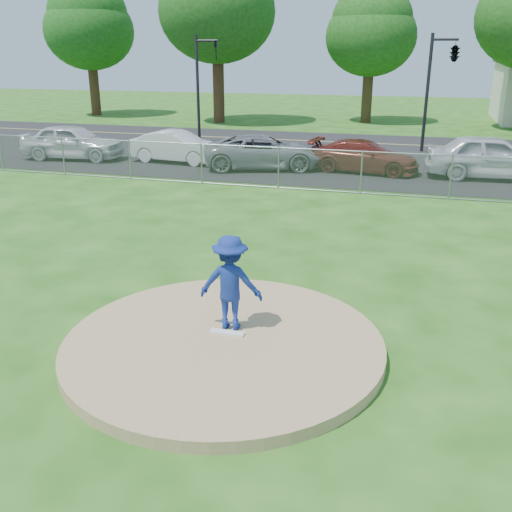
# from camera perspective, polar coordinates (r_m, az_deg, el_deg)

# --- Properties ---
(ground) EXTENTS (120.00, 120.00, 0.00)m
(ground) POSITION_cam_1_polar(r_m,az_deg,el_deg) (18.94, 6.69, 5.05)
(ground) COLOR #1D5011
(ground) RESTS_ON ground
(pitchers_mound) EXTENTS (5.40, 5.40, 0.20)m
(pitchers_mound) POSITION_cam_1_polar(r_m,az_deg,el_deg) (9.79, -3.25, -8.81)
(pitchers_mound) COLOR #A4835A
(pitchers_mound) RESTS_ON ground
(pitching_rubber) EXTENTS (0.60, 0.15, 0.04)m
(pitching_rubber) POSITION_cam_1_polar(r_m,az_deg,el_deg) (9.90, -2.89, -7.67)
(pitching_rubber) COLOR white
(pitching_rubber) RESTS_ON pitchers_mound
(chain_link_fence) EXTENTS (40.00, 0.06, 1.50)m
(chain_link_fence) POSITION_cam_1_polar(r_m,az_deg,el_deg) (20.70, 7.70, 8.40)
(chain_link_fence) COLOR gray
(chain_link_fence) RESTS_ON ground
(parking_lot) EXTENTS (50.00, 8.00, 0.01)m
(parking_lot) POSITION_cam_1_polar(r_m,az_deg,el_deg) (25.22, 9.19, 8.64)
(parking_lot) COLOR black
(parking_lot) RESTS_ON ground
(street) EXTENTS (60.00, 7.00, 0.01)m
(street) POSITION_cam_1_polar(r_m,az_deg,el_deg) (32.58, 10.89, 11.03)
(street) COLOR black
(street) RESTS_ON ground
(tree_far_left) EXTENTS (6.72, 6.72, 10.74)m
(tree_far_left) POSITION_cam_1_polar(r_m,az_deg,el_deg) (48.09, -16.45, 21.79)
(tree_far_left) COLOR #392214
(tree_far_left) RESTS_ON ground
(tree_center) EXTENTS (6.16, 6.16, 9.84)m
(tree_center) POSITION_cam_1_polar(r_m,az_deg,el_deg) (42.31, 11.48, 21.73)
(tree_center) COLOR #3A2715
(tree_center) RESTS_ON ground
(traffic_signal_left) EXTENTS (1.28, 0.20, 5.60)m
(traffic_signal_left) POSITION_cam_1_polar(r_m,az_deg,el_deg) (32.30, -5.46, 17.21)
(traffic_signal_left) COLOR black
(traffic_signal_left) RESTS_ON ground
(traffic_signal_center) EXTENTS (1.42, 2.48, 5.60)m
(traffic_signal_center) POSITION_cam_1_polar(r_m,az_deg,el_deg) (30.12, 19.02, 18.48)
(traffic_signal_center) COLOR black
(traffic_signal_center) RESTS_ON ground
(pitcher) EXTENTS (1.15, 0.74, 1.69)m
(pitcher) POSITION_cam_1_polar(r_m,az_deg,el_deg) (9.77, -2.56, -2.70)
(pitcher) COLOR navy
(pitcher) RESTS_ON pitchers_mound
(traffic_cone) EXTENTS (0.35, 0.35, 0.67)m
(traffic_cone) POSITION_cam_1_polar(r_m,az_deg,el_deg) (25.79, -5.49, 9.82)
(traffic_cone) COLOR #F0560C
(traffic_cone) RESTS_ON parking_lot
(parked_car_silver) EXTENTS (4.87, 2.36, 1.60)m
(parked_car_silver) POSITION_cam_1_polar(r_m,az_deg,el_deg) (28.33, -17.87, 10.82)
(parked_car_silver) COLOR silver
(parked_car_silver) RESTS_ON parking_lot
(parked_car_white) EXTENTS (4.37, 1.91, 1.40)m
(parked_car_white) POSITION_cam_1_polar(r_m,az_deg,el_deg) (26.46, -7.91, 10.77)
(parked_car_white) COLOR silver
(parked_car_white) RESTS_ON parking_lot
(parked_car_gray) EXTENTS (5.55, 3.72, 1.41)m
(parked_car_gray) POSITION_cam_1_polar(r_m,az_deg,el_deg) (24.79, 0.79, 10.37)
(parked_car_gray) COLOR gray
(parked_car_gray) RESTS_ON parking_lot
(parked_car_darkred) EXTENTS (4.71, 2.41, 1.31)m
(parked_car_darkred) POSITION_cam_1_polar(r_m,az_deg,el_deg) (24.46, 10.76, 9.78)
(parked_car_darkred) COLOR maroon
(parked_car_darkred) RESTS_ON parking_lot
(parked_car_pearl) EXTENTS (5.16, 2.34, 1.72)m
(parked_car_pearl) POSITION_cam_1_polar(r_m,az_deg,el_deg) (24.56, 22.53, 9.15)
(parked_car_pearl) COLOR silver
(parked_car_pearl) RESTS_ON parking_lot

